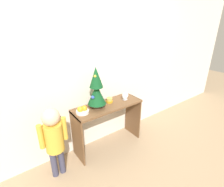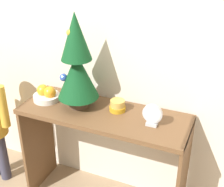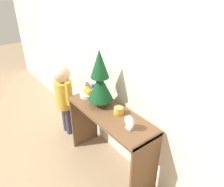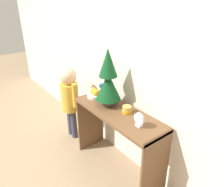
# 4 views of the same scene
# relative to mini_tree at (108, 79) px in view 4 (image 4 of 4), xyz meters

# --- Properties ---
(ground_plane) EXTENTS (12.00, 12.00, 0.00)m
(ground_plane) POSITION_rel_mini_tree_xyz_m (0.18, -0.21, -1.04)
(ground_plane) COLOR #997F60
(back_wall) EXTENTS (7.00, 0.05, 2.50)m
(back_wall) POSITION_rel_mini_tree_xyz_m (0.18, 0.23, 0.21)
(back_wall) COLOR beige
(back_wall) RESTS_ON ground_plane
(console_table) EXTENTS (1.08, 0.39, 0.74)m
(console_table) POSITION_rel_mini_tree_xyz_m (0.18, -0.01, -0.47)
(console_table) COLOR brown
(console_table) RESTS_ON ground_plane
(mini_tree) EXTENTS (0.26, 0.26, 0.61)m
(mini_tree) POSITION_rel_mini_tree_xyz_m (0.00, 0.00, 0.00)
(mini_tree) COLOR #4C3828
(mini_tree) RESTS_ON console_table
(fruit_bowl) EXTENTS (0.18, 0.18, 0.10)m
(fruit_bowl) POSITION_rel_mini_tree_xyz_m (-0.24, -0.01, -0.25)
(fruit_bowl) COLOR silver
(fruit_bowl) RESTS_ON console_table
(singing_bowl) EXTENTS (0.10, 0.10, 0.07)m
(singing_bowl) POSITION_rel_mini_tree_xyz_m (0.25, 0.04, -0.26)
(singing_bowl) COLOR #B78419
(singing_bowl) RESTS_ON console_table
(desk_clock) EXTENTS (0.12, 0.04, 0.14)m
(desk_clock) POSITION_rel_mini_tree_xyz_m (0.50, -0.04, -0.23)
(desk_clock) COLOR #B2B2B7
(desk_clock) RESTS_ON console_table
(child_figure) EXTENTS (0.35, 0.23, 0.99)m
(child_figure) POSITION_rel_mini_tree_xyz_m (-0.69, -0.10, -0.41)
(child_figure) COLOR #38384C
(child_figure) RESTS_ON ground_plane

